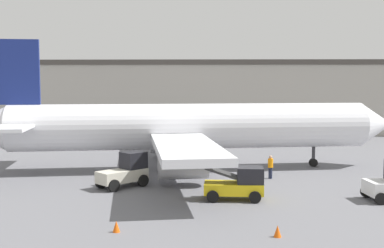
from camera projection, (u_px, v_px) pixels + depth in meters
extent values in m
plane|color=slate|center=(192.00, 169.00, 39.86)|extent=(400.00, 400.00, 0.00)
cube|color=#ADA89E|center=(246.00, 99.00, 73.48)|extent=(69.96, 16.73, 9.66)
cube|color=#47423D|center=(247.00, 64.00, 73.05)|extent=(69.96, 17.07, 0.70)
cylinder|color=white|center=(192.00, 126.00, 39.56)|extent=(29.37, 8.15, 3.72)
cone|color=white|center=(376.00, 124.00, 41.62)|extent=(3.50, 4.06, 3.65)
cube|color=white|center=(167.00, 126.00, 47.61)|extent=(5.93, 13.30, 0.50)
cube|color=white|center=(186.00, 148.00, 31.25)|extent=(5.93, 13.30, 0.50)
cylinder|color=#ADADB2|center=(168.00, 142.00, 45.83)|extent=(3.71, 2.55, 2.04)
cylinder|color=#ADADB2|center=(183.00, 164.00, 33.27)|extent=(3.71, 2.55, 2.04)
cube|color=navy|center=(16.00, 72.00, 37.42)|extent=(3.56, 0.90, 5.07)
cube|color=white|center=(28.00, 120.00, 41.80)|extent=(3.99, 4.92, 0.24)
cube|color=white|center=(4.00, 128.00, 33.71)|extent=(3.99, 4.92, 0.24)
cylinder|color=#38383D|center=(313.00, 157.00, 41.14)|extent=(0.28, 0.28, 1.74)
cylinder|color=black|center=(313.00, 163.00, 41.18)|extent=(0.75, 0.45, 0.70)
cylinder|color=#38383D|center=(177.00, 164.00, 37.22)|extent=(0.28, 0.28, 1.74)
cylinder|color=black|center=(177.00, 170.00, 37.25)|extent=(0.94, 0.48, 0.90)
cylinder|color=#38383D|center=(172.00, 155.00, 41.99)|extent=(0.28, 0.28, 1.74)
cylinder|color=black|center=(172.00, 160.00, 42.03)|extent=(0.94, 0.48, 0.90)
cylinder|color=#1E2338|center=(270.00, 173.00, 36.02)|extent=(0.28, 0.28, 0.84)
cylinder|color=orange|center=(270.00, 163.00, 35.96)|extent=(0.39, 0.39, 0.67)
sphere|color=tan|center=(271.00, 157.00, 35.92)|extent=(0.25, 0.25, 0.25)
cube|color=beige|center=(122.00, 176.00, 32.95)|extent=(3.50, 3.51, 0.80)
cube|color=black|center=(133.00, 160.00, 33.54)|extent=(2.03, 2.03, 1.15)
cylinder|color=black|center=(143.00, 181.00, 33.28)|extent=(0.78, 0.78, 0.82)
cylinder|color=black|center=(130.00, 178.00, 34.36)|extent=(0.78, 0.78, 0.82)
cylinder|color=black|center=(114.00, 186.00, 31.61)|extent=(0.78, 0.78, 0.82)
cylinder|color=black|center=(101.00, 182.00, 32.69)|extent=(0.78, 0.78, 0.82)
cube|color=yellow|center=(234.00, 188.00, 29.46)|extent=(3.66, 1.77, 0.69)
cube|color=black|center=(250.00, 175.00, 29.32)|extent=(1.64, 1.52, 0.98)
cube|color=#333333|center=(223.00, 173.00, 29.43)|extent=(2.28, 1.23, 0.84)
cylinder|color=black|center=(255.00, 197.00, 28.60)|extent=(0.74, 0.31, 0.73)
cylinder|color=black|center=(253.00, 191.00, 30.20)|extent=(0.74, 0.31, 0.73)
cylinder|color=black|center=(213.00, 196.00, 28.77)|extent=(0.74, 0.31, 0.73)
cylinder|color=black|center=(213.00, 190.00, 30.38)|extent=(0.74, 0.31, 0.73)
cylinder|color=black|center=(381.00, 199.00, 28.21)|extent=(0.75, 0.36, 0.72)
cylinder|color=black|center=(366.00, 192.00, 30.05)|extent=(0.75, 0.36, 0.72)
cone|color=#EF590F|center=(278.00, 231.00, 22.30)|extent=(0.36, 0.36, 0.55)
cone|color=#EF590F|center=(116.00, 226.00, 23.04)|extent=(0.36, 0.36, 0.55)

